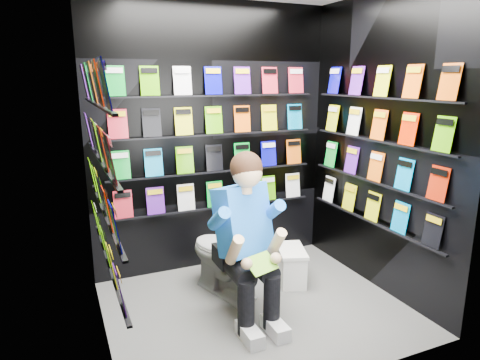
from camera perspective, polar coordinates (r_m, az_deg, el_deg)
name	(u,v)px	position (r m, az deg, el deg)	size (l,w,h in m)	color
floor	(256,308)	(3.76, 2.14, -16.68)	(2.40, 2.40, 0.00)	#5A5A57
wall_back	(213,139)	(4.21, -3.62, 5.45)	(2.40, 0.04, 2.60)	black
wall_front	(335,185)	(2.46, 12.53, -0.72)	(2.40, 0.04, 2.60)	black
wall_left	(94,169)	(2.99, -18.87, 1.38)	(0.04, 2.00, 2.60)	black
wall_right	(380,146)	(3.97, 18.19, 4.30)	(0.04, 2.00, 2.60)	black
comics_back	(214,139)	(4.18, -3.48, 5.47)	(2.10, 0.06, 1.37)	#EB2300
comics_left	(99,168)	(2.99, -18.30, 1.53)	(0.06, 1.70, 1.37)	#EB2300
comics_right	(378,146)	(3.95, 17.87, 4.35)	(0.06, 1.70, 1.37)	#EB2300
toilet	(225,254)	(3.85, -2.07, -9.79)	(0.42, 0.75, 0.73)	white
longbox	(291,267)	(4.14, 6.81, -11.40)	(0.22, 0.40, 0.30)	white
longbox_lid	(291,250)	(4.08, 6.87, -9.29)	(0.24, 0.42, 0.03)	white
reader	(242,221)	(3.37, 0.25, -5.48)	(0.56, 0.81, 1.50)	blue
held_comic	(261,264)	(3.15, 2.86, -11.07)	(0.24, 0.01, 0.16)	#289952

